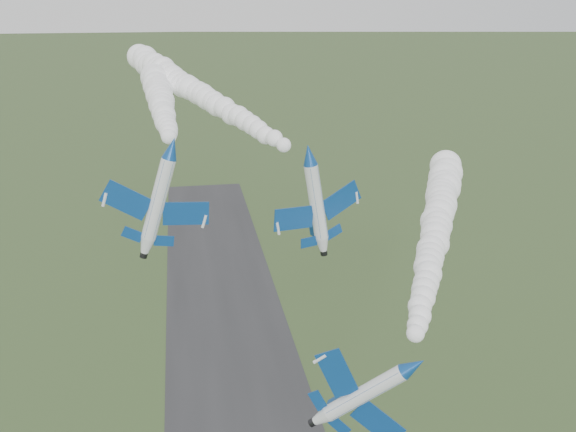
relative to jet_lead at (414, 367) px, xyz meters
name	(u,v)px	position (x,y,z in m)	size (l,w,h in m)	color
runway	(244,428)	(-12.36, 34.25, -31.32)	(24.00, 260.00, 0.04)	#2C2C2E
jet_lead	(414,367)	(0.00, 0.00, 0.00)	(7.56, 12.89, 8.54)	white
smoke_trail_jet_lead	(436,228)	(13.73, 29.18, 1.52)	(5.33, 57.93, 5.33)	white
jet_pair_left	(172,148)	(-20.43, 22.26, 15.56)	(11.50, 14.41, 4.62)	white
smoke_trail_jet_pair_left	(161,98)	(-22.08, 52.06, 16.30)	(5.04, 51.95, 5.04)	white
jet_pair_right	(310,155)	(-5.10, 22.53, 14.12)	(11.84, 13.88, 3.92)	white
smoke_trail_jet_pair_right	(195,91)	(-16.77, 57.69, 16.44)	(5.02, 66.43, 5.02)	white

